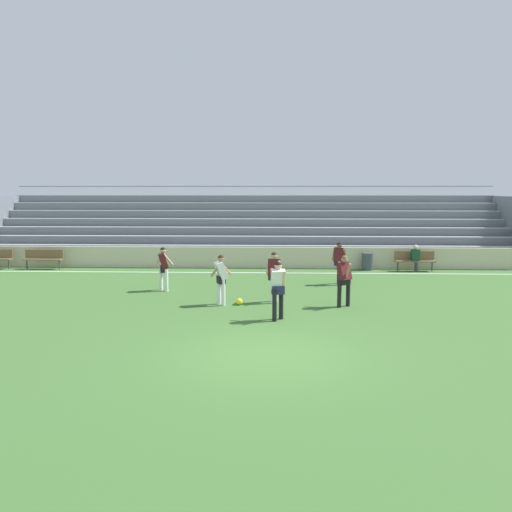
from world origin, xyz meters
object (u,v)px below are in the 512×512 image
(player_white_overlapping, at_px, (221,275))
(player_dark_wide_left, at_px, (339,259))
(spectator_seated, at_px, (416,256))
(player_white_challenging, at_px, (278,285))
(trash_bin, at_px, (368,261))
(player_dark_trailing_run, at_px, (274,272))
(bench_near_bin, at_px, (43,257))
(bleacher_stand, at_px, (250,226))
(soccer_ball, at_px, (239,302))
(player_dark_wide_right, at_px, (163,265))
(bench_far_left, at_px, (415,259))
(player_dark_dropping_back, at_px, (344,276))

(player_white_overlapping, xyz_separation_m, player_dark_wide_left, (4.23, 3.79, 0.03))
(spectator_seated, relative_size, player_white_challenging, 0.72)
(player_white_challenging, bearing_deg, trash_bin, 66.03)
(player_dark_trailing_run, bearing_deg, bench_near_bin, 147.49)
(trash_bin, distance_m, player_dark_trailing_run, 8.33)
(bench_near_bin, distance_m, player_dark_wide_left, 13.85)
(bleacher_stand, relative_size, soccer_ball, 125.64)
(player_dark_wide_right, relative_size, soccer_ball, 7.31)
(bench_near_bin, height_order, player_dark_trailing_run, player_dark_trailing_run)
(bench_far_left, relative_size, player_dark_dropping_back, 1.10)
(bench_near_bin, relative_size, player_dark_dropping_back, 1.10)
(bench_near_bin, bearing_deg, spectator_seated, -0.39)
(bench_far_left, bearing_deg, player_dark_wide_left, -137.54)
(bench_far_left, bearing_deg, spectator_seated, -90.00)
(bleacher_stand, bearing_deg, soccer_ball, -88.92)
(bleacher_stand, relative_size, bench_far_left, 15.36)
(spectator_seated, bearing_deg, bench_far_left, 90.00)
(bench_near_bin, relative_size, bench_far_left, 1.00)
(spectator_seated, xyz_separation_m, player_white_challenging, (-6.30, -9.13, 0.30))
(bleacher_stand, xyz_separation_m, soccer_ball, (0.22, -11.47, -1.66))
(bench_near_bin, height_order, spectator_seated, spectator_seated)
(player_dark_wide_left, xyz_separation_m, player_dark_dropping_back, (-0.32, -3.93, -0.02))
(bench_far_left, bearing_deg, soccer_ball, -135.72)
(bleacher_stand, xyz_separation_m, player_white_challenging, (1.45, -13.37, -0.77))
(bleacher_stand, bearing_deg, player_dark_wide_left, -63.29)
(player_dark_dropping_back, bearing_deg, player_white_overlapping, 177.99)
(bench_near_bin, bearing_deg, soccer_ball, -37.04)
(bench_far_left, bearing_deg, bleacher_stand, 151.99)
(spectator_seated, relative_size, player_dark_wide_left, 0.73)
(bench_near_bin, bearing_deg, trash_bin, 0.73)
(bench_far_left, xyz_separation_m, player_dark_wide_left, (-3.89, -3.55, 0.45))
(bench_near_bin, height_order, bench_far_left, same)
(player_dark_wide_right, bearing_deg, bench_near_bin, 143.33)
(bench_near_bin, xyz_separation_m, trash_bin, (15.16, 0.19, -0.15))
(player_dark_trailing_run, bearing_deg, bench_far_left, 47.13)
(bench_far_left, distance_m, player_dark_wide_left, 5.28)
(player_dark_trailing_run, bearing_deg, player_dark_dropping_back, -14.44)
(player_dark_wide_left, bearing_deg, soccer_ball, -133.89)
(bench_far_left, relative_size, soccer_ball, 8.18)
(bleacher_stand, relative_size, player_dark_wide_right, 17.19)
(trash_bin, bearing_deg, player_dark_wide_right, -147.95)
(trash_bin, relative_size, player_white_overlapping, 0.49)
(bleacher_stand, bearing_deg, bench_far_left, -28.01)
(trash_bin, xyz_separation_m, soccer_ball, (-5.43, -7.54, -0.29))
(trash_bin, distance_m, player_dark_wide_right, 9.90)
(bench_near_bin, bearing_deg, player_white_overlapping, -38.75)
(trash_bin, bearing_deg, player_white_challenging, -113.97)
(bench_near_bin, relative_size, player_dark_trailing_run, 1.08)
(soccer_ball, bearing_deg, trash_bin, 54.25)
(player_dark_wide_right, relative_size, player_white_challenging, 0.96)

